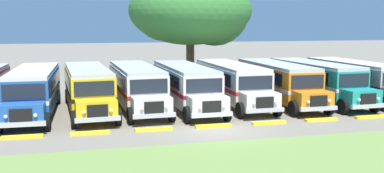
% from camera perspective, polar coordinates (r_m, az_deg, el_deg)
% --- Properties ---
extents(ground_plane, '(220.00, 220.00, 0.00)m').
position_cam_1_polar(ground_plane, '(23.91, 3.22, -5.61)').
color(ground_plane, slate).
extents(foreground_grass_strip, '(80.00, 9.17, 0.01)m').
position_cam_1_polar(foreground_grass_strip, '(17.78, 9.81, -10.57)').
color(foreground_grass_strip, olive).
rests_on(foreground_grass_strip, ground_plane).
extents(parked_bus_slot_1, '(2.85, 10.86, 2.82)m').
position_cam_1_polar(parked_bus_slot_1, '(29.54, -19.56, -0.32)').
color(parked_bus_slot_1, '#23519E').
rests_on(parked_bus_slot_1, ground_plane).
extents(parked_bus_slot_2, '(3.29, 10.93, 2.82)m').
position_cam_1_polar(parked_bus_slot_2, '(29.65, -13.15, -0.03)').
color(parked_bus_slot_2, yellow).
rests_on(parked_bus_slot_2, ground_plane).
extents(parked_bus_slot_3, '(3.09, 10.89, 2.82)m').
position_cam_1_polar(parked_bus_slot_3, '(30.09, -7.09, 0.23)').
color(parked_bus_slot_3, silver).
rests_on(parked_bus_slot_3, ground_plane).
extents(parked_bus_slot_4, '(2.95, 10.87, 2.82)m').
position_cam_1_polar(parked_bus_slot_4, '(30.12, -0.84, 0.30)').
color(parked_bus_slot_4, silver).
rests_on(parked_bus_slot_4, ground_plane).
extents(parked_bus_slot_5, '(2.81, 10.86, 2.82)m').
position_cam_1_polar(parked_bus_slot_5, '(31.55, 5.07, 0.63)').
color(parked_bus_slot_5, silver).
rests_on(parked_bus_slot_5, ground_plane).
extents(parked_bus_slot_6, '(2.72, 10.84, 2.82)m').
position_cam_1_polar(parked_bus_slot_6, '(32.53, 10.87, 0.74)').
color(parked_bus_slot_6, orange).
rests_on(parked_bus_slot_6, ground_plane).
extents(parked_bus_slot_7, '(3.22, 10.92, 2.82)m').
position_cam_1_polar(parked_bus_slot_7, '(33.88, 15.56, 0.87)').
color(parked_bus_slot_7, teal).
rests_on(parked_bus_slot_7, ground_plane).
extents(parked_bus_slot_8, '(3.02, 10.88, 2.82)m').
position_cam_1_polar(parked_bus_slot_8, '(35.54, 20.15, 1.00)').
color(parked_bus_slot_8, '#9E9993').
rests_on(parked_bus_slot_8, ground_plane).
extents(curb_wheelstop_1, '(2.00, 0.36, 0.15)m').
position_cam_1_polar(curb_wheelstop_1, '(23.78, -20.88, -6.03)').
color(curb_wheelstop_1, yellow).
rests_on(curb_wheelstop_1, ground_plane).
extents(curb_wheelstop_2, '(2.00, 0.36, 0.15)m').
position_cam_1_polar(curb_wheelstop_2, '(23.59, -12.88, -5.81)').
color(curb_wheelstop_2, yellow).
rests_on(curb_wheelstop_2, ground_plane).
extents(curb_wheelstop_3, '(2.00, 0.36, 0.15)m').
position_cam_1_polar(curb_wheelstop_3, '(23.86, -4.92, -5.47)').
color(curb_wheelstop_3, yellow).
rests_on(curb_wheelstop_3, ground_plane).
extents(curb_wheelstop_4, '(2.00, 0.36, 0.15)m').
position_cam_1_polar(curb_wheelstop_4, '(24.58, 2.71, -5.05)').
color(curb_wheelstop_4, yellow).
rests_on(curb_wheelstop_4, ground_plane).
extents(curb_wheelstop_5, '(2.00, 0.36, 0.15)m').
position_cam_1_polar(curb_wheelstop_5, '(25.69, 9.79, -4.58)').
color(curb_wheelstop_5, yellow).
rests_on(curb_wheelstop_5, ground_plane).
extents(curb_wheelstop_6, '(2.00, 0.36, 0.15)m').
position_cam_1_polar(curb_wheelstop_6, '(27.17, 16.17, -4.10)').
color(curb_wheelstop_6, yellow).
rests_on(curb_wheelstop_6, ground_plane).
extents(curb_wheelstop_7, '(2.00, 0.36, 0.15)m').
position_cam_1_polar(curb_wheelstop_7, '(28.94, 21.83, -3.62)').
color(curb_wheelstop_7, yellow).
rests_on(curb_wheelstop_7, ground_plane).
extents(broad_shade_tree, '(11.37, 11.19, 10.08)m').
position_cam_1_polar(broad_shade_tree, '(40.86, 0.02, 9.63)').
color(broad_shade_tree, brown).
rests_on(broad_shade_tree, ground_plane).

